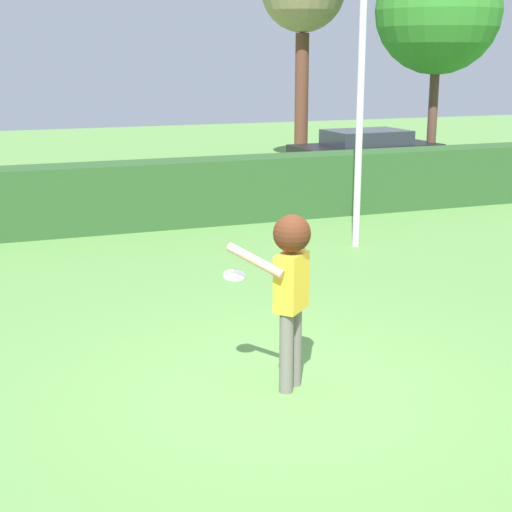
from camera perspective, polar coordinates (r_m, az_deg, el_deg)
name	(u,v)px	position (r m, az deg, el deg)	size (l,w,h in m)	color
ground_plane	(282,390)	(7.97, 1.92, -9.85)	(60.00, 60.00, 0.00)	#639749
person	(291,277)	(7.61, 2.56, -1.54)	(0.82, 0.52, 1.81)	slate
frisbee	(234,275)	(7.82, -1.61, -1.45)	(0.24, 0.24, 0.06)	white
lamppost	(362,45)	(13.48, 7.83, 15.13)	(0.24, 0.24, 6.27)	silver
hedge_row	(125,196)	(15.24, -9.63, 4.37)	(24.21, 0.90, 1.29)	#2D5628
parked_car_black	(366,150)	(22.29, 8.10, 7.74)	(4.26, 1.94, 1.25)	black
maple_tree	(438,11)	(23.05, 13.30, 17.18)	(3.51, 3.51, 6.25)	brown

